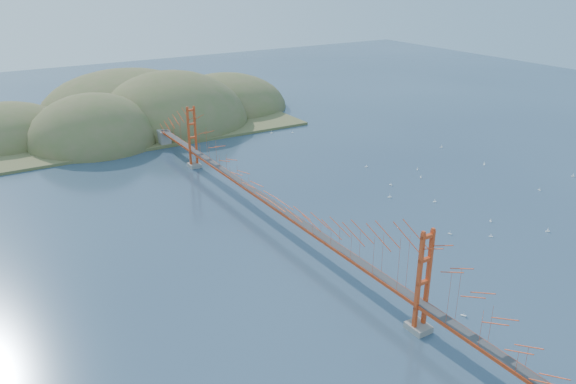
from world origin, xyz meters
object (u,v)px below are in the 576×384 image
sailboat_1 (391,184)px  sailboat_2 (548,231)px  sailboat_0 (450,233)px  bridge (273,180)px

sailboat_1 → sailboat_2: bearing=-74.9°
sailboat_1 → sailboat_2: size_ratio=0.94×
sailboat_0 → bridge: bearing=141.3°
bridge → sailboat_1: size_ratio=148.30×
sailboat_1 → bridge: bearing=-173.1°
sailboat_1 → sailboat_2: (6.95, -25.75, 0.01)m
sailboat_2 → sailboat_0: (-12.56, 6.82, -0.00)m
sailboat_1 → sailboat_0: sailboat_0 is taller
bridge → sailboat_2: size_ratio=139.39×
bridge → sailboat_1: bearing=6.9°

